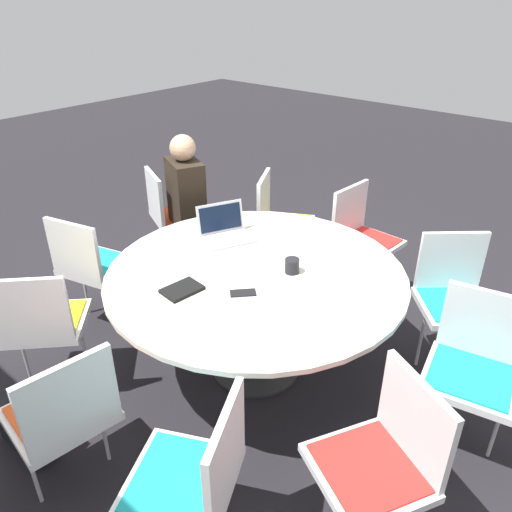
# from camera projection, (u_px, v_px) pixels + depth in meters

# --- Properties ---
(ground_plane) EXTENTS (16.00, 16.00, 0.00)m
(ground_plane) POSITION_uv_depth(u_px,v_px,m) (256.00, 367.00, 3.27)
(ground_plane) COLOR black
(conference_table) EXTENTS (1.75, 1.75, 0.73)m
(conference_table) POSITION_uv_depth(u_px,v_px,m) (256.00, 286.00, 2.97)
(conference_table) COLOR #333333
(conference_table) RESTS_ON ground_plane
(chair_0) EXTENTS (0.57, 0.56, 0.87)m
(chair_0) POSITION_uv_depth(u_px,v_px,m) (171.00, 210.00, 4.21)
(chair_0) COLOR white
(chair_0) RESTS_ON ground_plane
(chair_1) EXTENTS (0.53, 0.52, 0.87)m
(chair_1) POSITION_uv_depth(u_px,v_px,m) (91.00, 261.00, 3.44)
(chair_1) COLOR white
(chair_1) RESTS_ON ground_plane
(chair_2) EXTENTS (0.61, 0.61, 0.87)m
(chair_2) POSITION_uv_depth(u_px,v_px,m) (42.00, 319.00, 2.85)
(chair_2) COLOR white
(chair_2) RESTS_ON ground_plane
(chair_3) EXTENTS (0.47, 0.49, 0.87)m
(chair_3) POSITION_uv_depth(u_px,v_px,m) (64.00, 411.00, 2.24)
(chair_3) COLOR white
(chair_3) RESTS_ON ground_plane
(chair_4) EXTENTS (0.57, 0.58, 0.87)m
(chair_4) POSITION_uv_depth(u_px,v_px,m) (196.00, 474.00, 1.95)
(chair_4) COLOR white
(chair_4) RESTS_ON ground_plane
(chair_5) EXTENTS (0.59, 0.58, 0.87)m
(chair_5) POSITION_uv_depth(u_px,v_px,m) (384.00, 455.00, 2.03)
(chair_5) COLOR white
(chair_5) RESTS_ON ground_plane
(chair_6) EXTENTS (0.51, 0.50, 0.87)m
(chair_6) POSITION_uv_depth(u_px,v_px,m) (474.00, 361.00, 2.54)
(chair_6) COLOR white
(chair_6) RESTS_ON ground_plane
(chair_7) EXTENTS (0.61, 0.61, 0.87)m
(chair_7) POSITION_uv_depth(u_px,v_px,m) (454.00, 291.00, 3.11)
(chair_7) COLOR white
(chair_7) RESTS_ON ground_plane
(chair_8) EXTENTS (0.45, 0.47, 0.87)m
(chair_8) POSITION_uv_depth(u_px,v_px,m) (362.00, 233.00, 3.84)
(chair_8) COLOR white
(chair_8) RESTS_ON ground_plane
(chair_9) EXTENTS (0.58, 0.59, 0.87)m
(chair_9) POSITION_uv_depth(u_px,v_px,m) (279.00, 217.00, 4.10)
(chair_9) COLOR white
(chair_9) RESTS_ON ground_plane
(person_0) EXTENTS (0.42, 0.35, 1.22)m
(person_0) POSITION_uv_depth(u_px,v_px,m) (188.00, 197.00, 3.96)
(person_0) COLOR #2D2319
(person_0) RESTS_ON ground_plane
(laptop) EXTENTS (0.37, 0.40, 0.21)m
(laptop) POSITION_uv_depth(u_px,v_px,m) (224.00, 230.00, 3.28)
(laptop) COLOR silver
(laptop) RESTS_ON conference_table
(spiral_notebook) EXTENTS (0.17, 0.22, 0.02)m
(spiral_notebook) POSITION_uv_depth(u_px,v_px,m) (182.00, 290.00, 2.72)
(spiral_notebook) COLOR black
(spiral_notebook) RESTS_ON conference_table
(coffee_cup) EXTENTS (0.08, 0.08, 0.09)m
(coffee_cup) POSITION_uv_depth(u_px,v_px,m) (292.00, 266.00, 2.89)
(coffee_cup) COLOR black
(coffee_cup) RESTS_ON conference_table
(cell_phone) EXTENTS (0.15, 0.15, 0.01)m
(cell_phone) POSITION_uv_depth(u_px,v_px,m) (243.00, 293.00, 2.70)
(cell_phone) COLOR black
(cell_phone) RESTS_ON conference_table
(handbag) EXTENTS (0.36, 0.16, 0.28)m
(handbag) POSITION_uv_depth(u_px,v_px,m) (27.00, 427.00, 2.65)
(handbag) COLOR black
(handbag) RESTS_ON ground_plane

